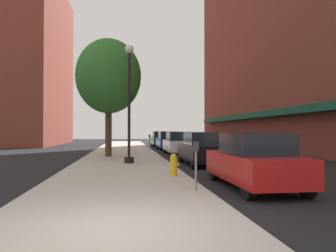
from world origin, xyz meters
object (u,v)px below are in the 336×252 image
object	(u,v)px
parking_meter_far	(196,159)
tree_near	(109,77)
car_blue	(168,141)
parking_meter_near	(150,141)
car_green	(160,139)
lamppost	(129,101)
car_red	(254,161)
car_white	(178,143)
car_black	(202,149)
fire_hydrant	(174,164)

from	to	relation	value
parking_meter_far	tree_near	xyz separation A→B (m)	(-2.95, 11.85, 4.18)
tree_near	car_blue	bearing A→B (deg)	60.88
parking_meter_near	car_green	size ratio (longest dim) A/B	0.30
lamppost	parking_meter_far	bearing A→B (deg)	-77.23
lamppost	car_red	bearing A→B (deg)	-61.63
parking_meter_far	tree_near	distance (m)	12.91
lamppost	parking_meter_near	world-z (taller)	lamppost
car_white	car_green	xyz separation A→B (m)	(0.00, 12.57, 0.00)
parking_meter_far	car_red	world-z (taller)	car_red
car_red	car_white	size ratio (longest dim) A/B	1.00
lamppost	car_green	size ratio (longest dim) A/B	1.37
lamppost	tree_near	bearing A→B (deg)	106.06
car_red	car_black	world-z (taller)	same
tree_near	car_blue	xyz separation A→B (m)	(4.90, 8.79, -4.32)
parking_meter_far	car_white	distance (m)	14.81
lamppost	tree_near	size ratio (longest dim) A/B	0.80
car_black	car_white	distance (m)	7.37
parking_meter_far	tree_near	size ratio (longest dim) A/B	0.18
car_green	car_blue	bearing A→B (deg)	-90.92
parking_meter_near	lamppost	bearing A→B (deg)	-100.36
car_blue	car_green	size ratio (longest dim) A/B	1.00
parking_meter_near	car_white	distance (m)	2.97
fire_hydrant	car_blue	distance (m)	17.92
lamppost	car_green	bearing A→B (deg)	79.46
car_black	car_white	bearing A→B (deg)	90.20
parking_meter_far	car_red	bearing A→B (deg)	21.69
car_white	tree_near	bearing A→B (deg)	-151.28
car_white	car_red	bearing A→B (deg)	-91.32
tree_near	car_green	xyz separation A→B (m)	(4.90, 15.40, -4.32)
parking_meter_near	car_red	world-z (taller)	car_red
parking_meter_near	car_blue	world-z (taller)	car_blue
parking_meter_near	car_blue	size ratio (longest dim) A/B	0.30
parking_meter_far	car_red	distance (m)	2.10
car_red	car_green	distance (m)	26.47
tree_near	car_black	bearing A→B (deg)	-42.80
tree_near	car_white	distance (m)	7.12
car_green	parking_meter_far	bearing A→B (deg)	-95.02
car_white	car_green	bearing A→B (deg)	88.68
parking_meter_near	parking_meter_far	bearing A→B (deg)	-90.00
car_blue	car_green	world-z (taller)	same
fire_hydrant	car_black	world-z (taller)	car_black
lamppost	car_black	world-z (taller)	lamppost
car_red	car_green	xyz separation A→B (m)	(0.00, 26.47, 0.00)
fire_hydrant	lamppost	bearing A→B (deg)	108.10
tree_near	car_black	xyz separation A→B (m)	(4.90, -4.54, -4.32)
car_red	car_blue	bearing A→B (deg)	90.51
fire_hydrant	car_green	distance (m)	24.49
tree_near	car_white	xyz separation A→B (m)	(4.90, 2.83, -4.32)
parking_meter_near	car_green	bearing A→B (deg)	79.31
tree_near	car_red	bearing A→B (deg)	-66.14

